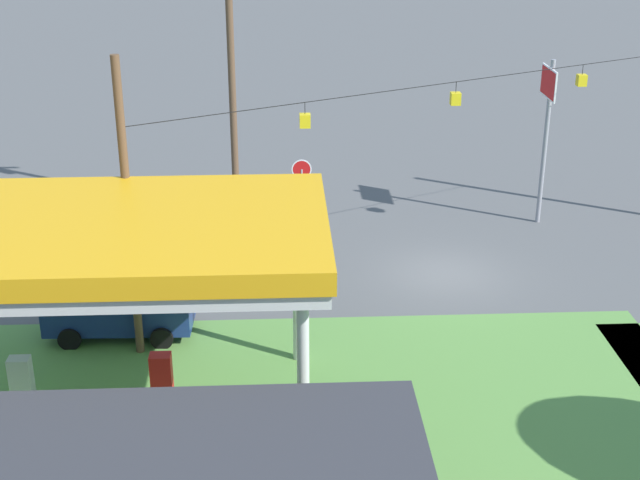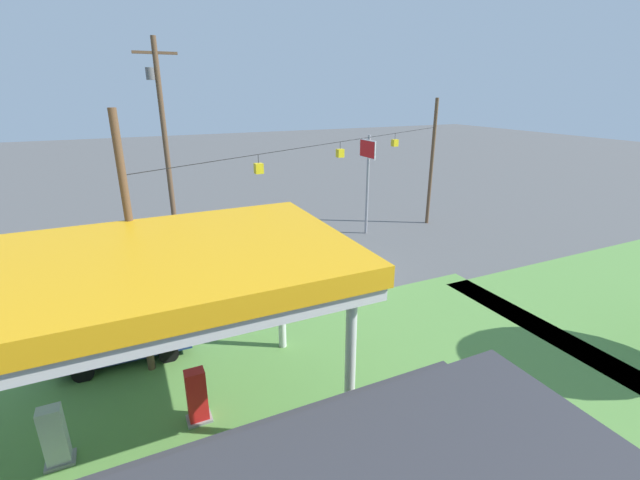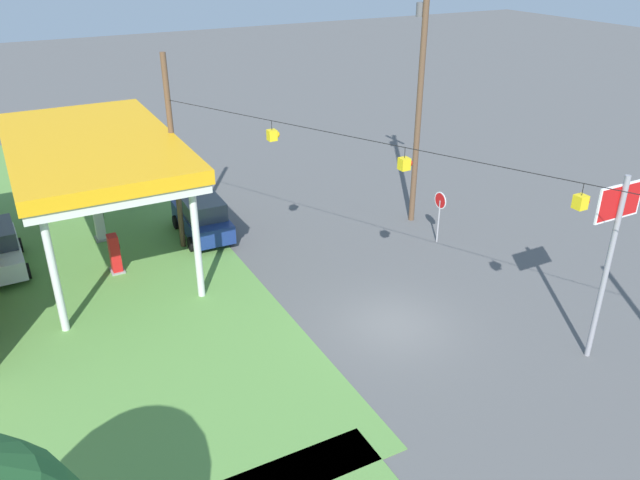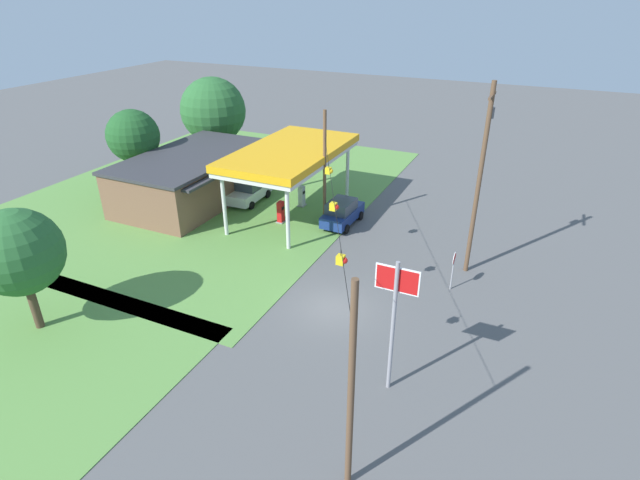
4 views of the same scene
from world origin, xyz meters
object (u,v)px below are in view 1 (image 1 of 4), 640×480
(fuel_pump_near, at_px, (162,385))
(utility_pole_main, at_px, (230,56))
(car_at_pumps_front, at_px, (123,304))
(stop_sign_roadside, at_px, (302,176))
(gas_station_canopy, at_px, (76,240))
(stop_sign_overhead, at_px, (547,111))
(fuel_pump_far, at_px, (23,389))

(fuel_pump_near, height_order, utility_pole_main, utility_pole_main)
(car_at_pumps_front, distance_m, stop_sign_roadside, 11.08)
(gas_station_canopy, relative_size, utility_pole_main, 1.03)
(stop_sign_overhead, bearing_deg, utility_pole_main, -5.95)
(fuel_pump_far, height_order, utility_pole_main, utility_pole_main)
(stop_sign_roadside, bearing_deg, fuel_pump_far, -118.66)
(fuel_pump_near, bearing_deg, gas_station_canopy, 0.05)
(gas_station_canopy, distance_m, fuel_pump_far, 4.47)
(fuel_pump_near, bearing_deg, car_at_pumps_front, -69.08)
(fuel_pump_near, relative_size, fuel_pump_far, 1.00)
(utility_pole_main, bearing_deg, car_at_pumps_front, 73.08)
(car_at_pumps_front, xyz_separation_m, stop_sign_overhead, (-15.12, -8.63, 3.58))
(stop_sign_roadside, distance_m, utility_pole_main, 5.46)
(gas_station_canopy, relative_size, fuel_pump_far, 7.00)
(fuel_pump_near, distance_m, fuel_pump_far, 3.55)
(gas_station_canopy, height_order, stop_sign_roadside, gas_station_canopy)
(car_at_pumps_front, xyz_separation_m, utility_pole_main, (-3.01, -9.90, 5.54))
(fuel_pump_far, height_order, stop_sign_overhead, stop_sign_overhead)
(fuel_pump_far, bearing_deg, utility_pole_main, -108.87)
(gas_station_canopy, xyz_separation_m, stop_sign_roadside, (-5.80, -13.86, -3.11))
(gas_station_canopy, relative_size, stop_sign_roadside, 4.84)
(gas_station_canopy, distance_m, stop_sign_roadside, 15.34)
(gas_station_canopy, distance_m, fuel_pump_near, 4.47)
(car_at_pumps_front, relative_size, stop_sign_roadside, 1.77)
(car_at_pumps_front, xyz_separation_m, stop_sign_roadside, (-5.70, -9.47, 0.81))
(stop_sign_overhead, xyz_separation_m, utility_pole_main, (12.11, -1.26, 1.96))
(car_at_pumps_front, bearing_deg, stop_sign_overhead, -148.69)
(stop_sign_roadside, xyz_separation_m, utility_pole_main, (2.69, -0.43, 4.73))
(fuel_pump_near, xyz_separation_m, stop_sign_roadside, (-4.02, -13.86, 0.99))
(car_at_pumps_front, height_order, stop_sign_overhead, stop_sign_overhead)
(fuel_pump_near, relative_size, car_at_pumps_front, 0.39)
(stop_sign_overhead, relative_size, utility_pole_main, 0.55)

